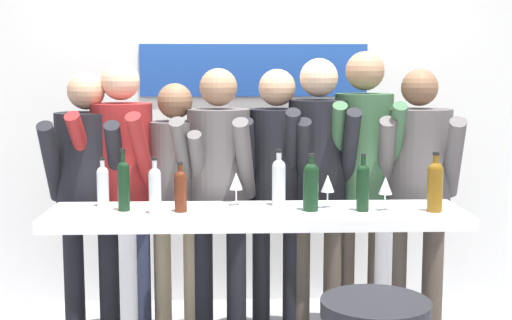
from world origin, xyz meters
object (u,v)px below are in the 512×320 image
object	(u,v)px
person_center_left	(176,186)
person_center_right	(277,176)
person_far_left	(89,182)
wine_bottle_5	(435,184)
person_right	(318,170)
wine_bottle_6	(103,184)
person_center	(219,179)
person_rightmost	(417,178)
wine_bottle_1	(124,183)
wine_bottle_0	(181,189)
person_far_right	(363,163)
wine_bottle_2	(155,188)
wine_bottle_3	(279,180)
wine_glass_0	(328,185)
person_left	(122,174)
wine_glass_1	(385,187)
wine_bottle_7	(311,184)
wine_bottle_4	(363,185)
tasting_table	(257,242)
wine_glass_2	(236,182)

from	to	relation	value
person_center_left	person_center_right	world-z (taller)	person_center_right
person_far_left	wine_bottle_5	bearing A→B (deg)	-19.97
person_right	wine_bottle_6	size ratio (longest dim) A/B	6.64
person_center	person_rightmost	world-z (taller)	person_center
wine_bottle_1	wine_bottle_0	bearing A→B (deg)	-7.37
person_center	person_far_right	xyz separation A→B (m)	(0.86, 0.09, 0.07)
person_center_right	wine_bottle_2	distance (m)	0.90
person_right	wine_bottle_3	bearing A→B (deg)	-119.43
person_rightmost	wine_bottle_5	world-z (taller)	person_rightmost
wine_bottle_2	wine_glass_0	world-z (taller)	wine_bottle_2
person_left	person_right	world-z (taller)	person_right
person_left	wine_bottle_1	bearing A→B (deg)	-70.62
person_right	wine_glass_1	bearing A→B (deg)	-63.10
person_center	wine_bottle_1	bearing A→B (deg)	-124.98
wine_bottle_6	person_center_right	bearing A→B (deg)	24.45
person_left	wine_bottle_7	world-z (taller)	person_left
wine_bottle_3	wine_bottle_6	world-z (taller)	wine_bottle_3
person_center_left	wine_bottle_0	bearing A→B (deg)	-77.85
person_left	person_center	bearing A→B (deg)	6.99
person_left	wine_bottle_4	world-z (taller)	person_left
wine_bottle_2	wine_bottle_3	size ratio (longest dim) A/B	0.95
wine_bottle_1	wine_bottle_5	distance (m)	1.58
person_right	wine_bottle_7	xyz separation A→B (m)	(-0.11, -0.57, 0.01)
person_center_right	person_right	size ratio (longest dim) A/B	0.96
wine_bottle_4	wine_bottle_0	bearing A→B (deg)	179.04
wine_bottle_0	wine_bottle_5	bearing A→B (deg)	-1.83
wine_bottle_7	wine_bottle_6	bearing A→B (deg)	172.09
person_center_left	wine_bottle_3	xyz separation A→B (m)	(0.58, -0.42, 0.10)
person_far_left	wine_bottle_4	distance (m)	1.60
person_far_left	wine_bottle_4	size ratio (longest dim) A/B	5.56
wine_bottle_3	wine_glass_0	xyz separation A→B (m)	(0.25, -0.08, -0.01)
tasting_table	wine_bottle_1	size ratio (longest dim) A/B	6.70
tasting_table	person_center_left	size ratio (longest dim) A/B	1.35
person_far_right	wine_bottle_4	world-z (taller)	person_far_right
wine_bottle_2	wine_bottle_7	distance (m)	0.79
wine_bottle_0	wine_bottle_1	world-z (taller)	wine_bottle_1
person_far_right	wine_bottle_5	world-z (taller)	person_far_right
person_center_left	wine_glass_2	world-z (taller)	person_center_left
person_right	wine_glass_0	bearing A→B (deg)	-89.42
person_right	person_center_left	bearing A→B (deg)	-177.60
person_center_left	person_right	distance (m)	0.84
wine_bottle_1	wine_bottle_6	distance (m)	0.17
wine_bottle_4	tasting_table	bearing A→B (deg)	175.41
person_right	wine_glass_2	xyz separation A→B (m)	(-0.49, -0.42, -0.01)
wine_bottle_4	person_center_left	bearing A→B (deg)	149.70
person_far_left	person_far_right	distance (m)	1.62
person_center_left	wine_glass_1	bearing A→B (deg)	-22.13
person_center_left	wine_bottle_0	xyz separation A→B (m)	(0.07, -0.56, 0.08)
tasting_table	wine_glass_0	bearing A→B (deg)	5.95
person_left	wine_bottle_5	distance (m)	1.77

